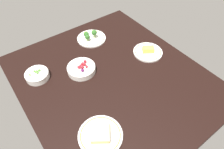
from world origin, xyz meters
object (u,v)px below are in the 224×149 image
Objects in this scene: plate_cheese at (148,52)px; bowl_peas at (37,75)px; plate_sandwich at (100,135)px; bowl_berries at (81,69)px; plate_broccoli at (91,38)px.

bowl_peas reaches higher than plate_cheese.
bowl_berries is (-41.68, 14.65, 0.92)cm from plate_sandwich.
plate_cheese is 45.51cm from bowl_berries.
plate_broccoli is (-65.02, 36.39, 0.20)cm from plate_sandwich.
bowl_berries reaches higher than plate_sandwich.
plate_broccoli is 31.91cm from bowl_berries.
plate_sandwich is 74.51cm from plate_broccoli.
plate_sandwich is 44.19cm from bowl_berries.
plate_broccoli is at bearing -147.47° from plate_cheese.
plate_broccoli is 1.19× the size of bowl_berries.
bowl_berries reaches higher than bowl_peas.
bowl_berries is at bearing 160.64° from plate_sandwich.
plate_broccoli is at bearing 105.39° from bowl_peas.
bowl_berries is (-11.56, -44.01, 1.11)cm from plate_cheese.
plate_cheese is at bearing 32.53° from plate_broccoli.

